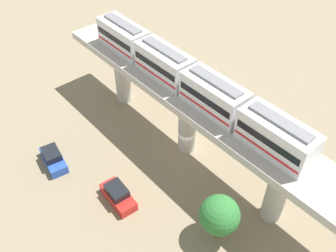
# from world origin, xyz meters

# --- Properties ---
(ground_plane) EXTENTS (120.00, 120.00, 0.00)m
(ground_plane) POSITION_xyz_m (0.00, 0.00, 0.00)
(ground_plane) COLOR #84755B
(viaduct) EXTENTS (5.20, 35.80, 7.83)m
(viaduct) POSITION_xyz_m (0.00, 0.00, 6.11)
(viaduct) COLOR #B7B2AA
(viaduct) RESTS_ON ground
(train) EXTENTS (2.64, 27.45, 3.24)m
(train) POSITION_xyz_m (0.00, 0.21, 9.36)
(train) COLOR silver
(train) RESTS_ON viaduct
(parked_car_red) EXTENTS (2.09, 4.32, 1.76)m
(parked_car_red) POSITION_xyz_m (-9.82, -0.87, 0.74)
(parked_car_red) COLOR red
(parked_car_red) RESTS_ON ground
(parked_car_blue) EXTENTS (2.47, 4.44, 1.76)m
(parked_car_blue) POSITION_xyz_m (-12.25, 7.58, 0.74)
(parked_car_blue) COLOR #284CB7
(parked_car_blue) RESTS_ON ground
(tree_near_viaduct) EXTENTS (3.55, 3.55, 5.08)m
(tree_near_viaduct) POSITION_xyz_m (-5.46, -9.89, 3.29)
(tree_near_viaduct) COLOR brown
(tree_near_viaduct) RESTS_ON ground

